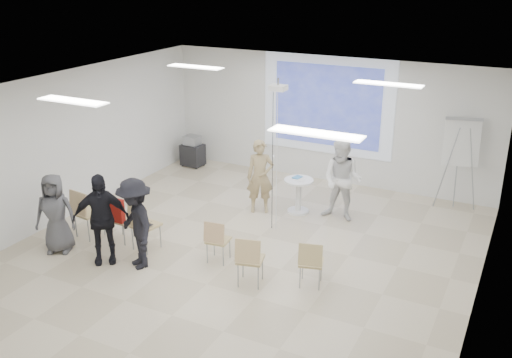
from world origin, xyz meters
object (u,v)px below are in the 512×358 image
at_px(player_left, 260,172).
at_px(av_cart, 193,152).
at_px(pedestal_table, 298,194).
at_px(chair_left_inner, 142,222).
at_px(audience_mid, 135,218).
at_px(chair_center, 217,238).
at_px(laptop, 146,223).
at_px(player_right, 342,176).
at_px(chair_right_inner, 249,257).
at_px(chair_far_left, 85,210).
at_px(audience_outer, 55,209).
at_px(chair_left_mid, 119,217).
at_px(audience_left, 100,212).
at_px(flipchart_easel, 462,143).
at_px(chair_right_far, 311,260).

relative_size(player_left, av_cart, 2.18).
xyz_separation_m(pedestal_table, chair_left_inner, (-1.86, -2.87, 0.13)).
height_order(audience_mid, av_cart, audience_mid).
bearing_deg(audience_mid, chair_center, 65.75).
height_order(pedestal_table, laptop, pedestal_table).
height_order(player_right, chair_left_inner, player_right).
distance_m(chair_right_inner, av_cart, 6.15).
distance_m(chair_far_left, audience_outer, 0.69).
distance_m(audience_mid, av_cart, 5.35).
bearing_deg(chair_left_mid, audience_outer, -133.34).
bearing_deg(chair_left_mid, laptop, 3.21).
bearing_deg(chair_right_inner, audience_left, 174.59).
relative_size(player_left, player_right, 0.94).
xyz_separation_m(chair_left_mid, chair_right_inner, (2.90, -0.30, 0.01)).
xyz_separation_m(laptop, flipchart_easel, (4.77, 4.48, 0.97)).
bearing_deg(chair_right_far, av_cart, 124.65).
bearing_deg(chair_far_left, audience_outer, -88.62).
bearing_deg(av_cart, audience_left, -70.74).
height_order(chair_left_inner, audience_outer, audience_outer).
height_order(pedestal_table, chair_right_far, chair_right_far).
height_order(chair_center, audience_outer, audience_outer).
distance_m(chair_far_left, chair_center, 2.75).
bearing_deg(av_cart, player_right, -13.79).
bearing_deg(player_right, chair_right_far, -79.01).
bearing_deg(laptop, player_right, -126.20).
distance_m(chair_left_inner, chair_right_far, 3.21).
distance_m(chair_far_left, av_cart, 4.50).
height_order(pedestal_table, audience_outer, audience_outer).
xyz_separation_m(pedestal_table, audience_outer, (-3.24, -3.58, 0.41)).
bearing_deg(chair_right_inner, player_right, 67.28).
relative_size(pedestal_table, chair_right_inner, 0.87).
xyz_separation_m(chair_left_mid, chair_left_inner, (0.60, -0.08, 0.04)).
relative_size(chair_left_inner, laptop, 2.73).
bearing_deg(flipchart_easel, player_right, -155.78).
bearing_deg(audience_left, chair_left_mid, 70.88).
relative_size(chair_center, av_cart, 0.99).
bearing_deg(player_right, audience_outer, -136.44).
xyz_separation_m(pedestal_table, chair_right_inner, (0.44, -3.09, 0.10)).
height_order(player_left, audience_mid, audience_mid).
bearing_deg(laptop, pedestal_table, -115.91).
height_order(chair_center, flipchart_easel, flipchart_easel).
distance_m(pedestal_table, audience_left, 4.19).
relative_size(player_right, laptop, 5.47).
bearing_deg(av_cart, audience_outer, -81.83).
relative_size(player_right, audience_mid, 1.03).
height_order(laptop, audience_outer, audience_outer).
xyz_separation_m(player_right, audience_left, (-3.14, -3.60, -0.00)).
xyz_separation_m(chair_left_inner, laptop, (0.01, 0.10, -0.05)).
distance_m(chair_right_far, flipchart_easel, 4.77).
height_order(chair_right_far, audience_outer, audience_outer).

